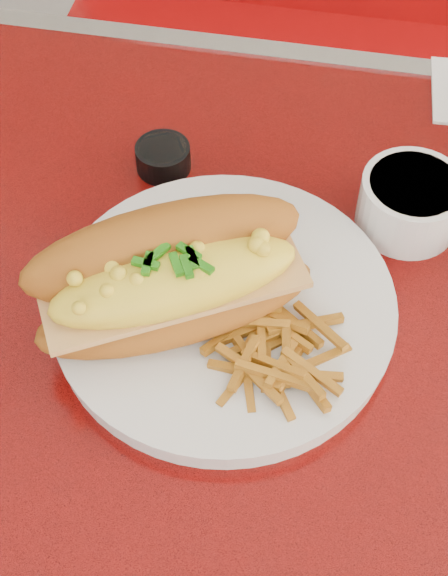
% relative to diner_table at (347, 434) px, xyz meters
% --- Properties ---
extents(diner_table, '(1.23, 0.83, 0.77)m').
position_rel_diner_table_xyz_m(diner_table, '(0.00, 0.00, 0.00)').
color(diner_table, '#B70F0B').
rests_on(diner_table, ground).
extents(booth_bench_far, '(1.20, 0.51, 0.90)m').
position_rel_diner_table_xyz_m(booth_bench_far, '(0.00, 0.81, -0.32)').
color(booth_bench_far, '#9A0A0B').
rests_on(booth_bench_far, ground).
extents(dinner_plate, '(0.33, 0.33, 0.02)m').
position_rel_diner_table_xyz_m(dinner_plate, '(-0.13, 0.01, 0.17)').
color(dinner_plate, silver).
rests_on(dinner_plate, diner_table).
extents(mac_hoagie, '(0.27, 0.22, 0.11)m').
position_rel_diner_table_xyz_m(mac_hoagie, '(-0.17, -0.00, 0.23)').
color(mac_hoagie, '#A65D1A').
rests_on(mac_hoagie, dinner_plate).
extents(fries_pile, '(0.12, 0.11, 0.03)m').
position_rel_diner_table_xyz_m(fries_pile, '(-0.08, -0.04, 0.20)').
color(fries_pile, '#BD7B20').
rests_on(fries_pile, dinner_plate).
extents(fork, '(0.08, 0.13, 0.00)m').
position_rel_diner_table_xyz_m(fork, '(-0.07, 0.00, 0.18)').
color(fork, silver).
rests_on(fork, dinner_plate).
extents(gravy_ramekin, '(0.11, 0.11, 0.05)m').
position_rel_diner_table_xyz_m(gravy_ramekin, '(0.02, 0.16, 0.19)').
color(gravy_ramekin, silver).
rests_on(gravy_ramekin, diner_table).
extents(sauce_cup_left, '(0.06, 0.06, 0.03)m').
position_rel_diner_table_xyz_m(sauce_cup_left, '(-0.23, 0.19, 0.18)').
color(sauce_cup_left, black).
rests_on(sauce_cup_left, diner_table).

